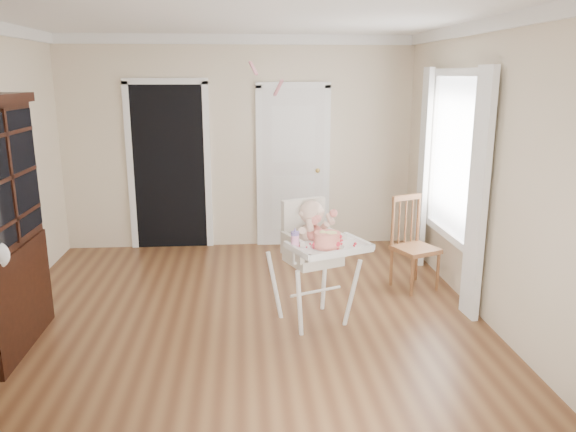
{
  "coord_description": "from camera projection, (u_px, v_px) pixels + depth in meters",
  "views": [
    {
      "loc": [
        0.05,
        -4.76,
        2.21
      ],
      "look_at": [
        0.42,
        -0.09,
        1.03
      ],
      "focal_mm": 35.0,
      "sensor_mm": 36.0,
      "label": 1
    }
  ],
  "objects": [
    {
      "name": "floor",
      "position": [
        241.0,
        324.0,
        5.14
      ],
      "size": [
        5.0,
        5.0,
        0.0
      ],
      "primitive_type": "plane",
      "color": "#57331D",
      "rests_on": "ground"
    },
    {
      "name": "ceiling",
      "position": [
        234.0,
        12.0,
        4.48
      ],
      "size": [
        5.0,
        5.0,
        0.0
      ],
      "primitive_type": "plane",
      "rotation": [
        3.14,
        0.0,
        0.0
      ],
      "color": "white",
      "rests_on": "wall_back"
    },
    {
      "name": "wall_back",
      "position": [
        239.0,
        144.0,
        7.22
      ],
      "size": [
        4.5,
        0.0,
        4.5
      ],
      "primitive_type": "plane",
      "rotation": [
        1.57,
        0.0,
        0.0
      ],
      "color": "beige",
      "rests_on": "floor"
    },
    {
      "name": "wall_right",
      "position": [
        492.0,
        175.0,
        4.98
      ],
      "size": [
        0.0,
        5.0,
        5.0
      ],
      "primitive_type": "plane",
      "rotation": [
        1.57,
        0.0,
        -1.57
      ],
      "color": "beige",
      "rests_on": "floor"
    },
    {
      "name": "crown_molding",
      "position": [
        234.0,
        20.0,
        4.49
      ],
      "size": [
        4.5,
        5.0,
        0.12
      ],
      "primitive_type": null,
      "color": "white",
      "rests_on": "ceiling"
    },
    {
      "name": "doorway",
      "position": [
        169.0,
        164.0,
        7.2
      ],
      "size": [
        1.06,
        0.05,
        2.22
      ],
      "color": "black",
      "rests_on": "wall_back"
    },
    {
      "name": "closet_door",
      "position": [
        293.0,
        169.0,
        7.33
      ],
      "size": [
        0.96,
        0.09,
        2.13
      ],
      "color": "white",
      "rests_on": "wall_back"
    },
    {
      "name": "window_right",
      "position": [
        451.0,
        168.0,
        5.77
      ],
      "size": [
        0.13,
        1.84,
        2.3
      ],
      "color": "white",
      "rests_on": "wall_right"
    },
    {
      "name": "high_chair",
      "position": [
        314.0,
        248.0,
        5.02
      ],
      "size": [
        0.9,
        0.99,
        1.15
      ],
      "rotation": [
        0.0,
        0.0,
        0.39
      ],
      "color": "white",
      "rests_on": "floor"
    },
    {
      "name": "baby",
      "position": [
        312.0,
        229.0,
        5.0
      ],
      "size": [
        0.38,
        0.28,
        0.51
      ],
      "rotation": [
        0.0,
        0.0,
        0.39
      ],
      "color": "beige",
      "rests_on": "high_chair"
    },
    {
      "name": "cake",
      "position": [
        328.0,
        240.0,
        4.72
      ],
      "size": [
        0.29,
        0.29,
        0.13
      ],
      "color": "silver",
      "rests_on": "high_chair"
    },
    {
      "name": "sippy_cup",
      "position": [
        295.0,
        239.0,
        4.72
      ],
      "size": [
        0.07,
        0.07,
        0.17
      ],
      "rotation": [
        0.0,
        0.0,
        0.39
      ],
      "color": "#F595C4",
      "rests_on": "high_chair"
    },
    {
      "name": "dining_chair",
      "position": [
        414.0,
        246.0,
        5.93
      ],
      "size": [
        0.53,
        0.53,
        0.98
      ],
      "rotation": [
        0.0,
        0.0,
        0.4
      ],
      "color": "brown",
      "rests_on": "floor"
    },
    {
      "name": "streamer",
      "position": [
        253.0,
        68.0,
        5.86
      ],
      "size": [
        0.08,
        0.49,
        0.15
      ],
      "primitive_type": null,
      "rotation": [
        0.26,
        0.0,
        0.11
      ],
      "color": "pink",
      "rests_on": "ceiling"
    }
  ]
}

